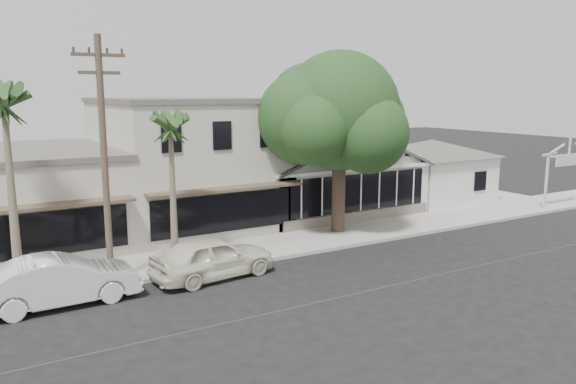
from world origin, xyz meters
TOP-DOWN VIEW (x-y plane):
  - ground at (0.00, 0.00)m, footprint 140.00×140.00m
  - sidewalk_north at (-8.00, 6.75)m, footprint 90.00×3.50m
  - corner_shop at (5.00, 12.47)m, footprint 10.40×8.60m
  - side_cottage at (13.20, 11.50)m, footprint 6.00×6.00m
  - arch_sign at (18.40, 5.30)m, footprint 4.12×0.12m
  - row_building_near at (-3.00, 13.50)m, footprint 8.00×10.00m
  - utility_pole at (-9.00, 5.20)m, footprint 1.80×0.24m
  - car_0 at (-5.40, 4.19)m, footprint 5.00×2.48m
  - car_1 at (-10.87, 4.24)m, footprint 5.14×1.91m
  - shade_tree at (2.67, 7.60)m, footprint 8.17×7.39m
  - palm_east at (-6.18, 6.24)m, footprint 2.71×2.71m
  - palm_mid at (-11.94, 6.53)m, footprint 2.71×2.71m

SIDE VIEW (x-z plane):
  - ground at x=0.00m, z-range 0.00..0.00m
  - sidewalk_north at x=-8.00m, z-range 0.00..0.15m
  - car_0 at x=-5.40m, z-range 0.00..1.64m
  - car_1 at x=-10.87m, z-range 0.00..1.68m
  - side_cottage at x=13.20m, z-range 0.00..3.00m
  - corner_shop at x=5.00m, z-range 0.07..5.17m
  - arch_sign at x=18.40m, z-range 1.18..5.13m
  - row_building_near at x=-3.00m, z-range 0.00..6.50m
  - utility_pole at x=-9.00m, z-range 0.29..9.29m
  - palm_east at x=-6.18m, z-range 2.37..9.04m
  - shade_tree at x=2.67m, z-range 1.43..10.50m
  - palm_mid at x=-11.94m, z-range 2.77..10.53m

